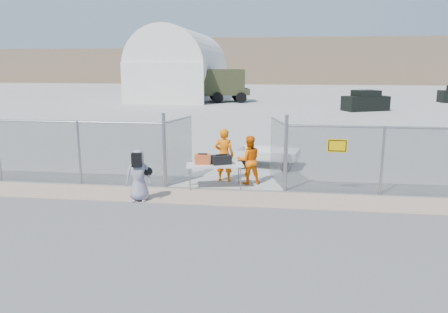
# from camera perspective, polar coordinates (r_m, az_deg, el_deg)

# --- Properties ---
(ground) EXTENTS (160.00, 160.00, 0.00)m
(ground) POSITION_cam_1_polar(r_m,az_deg,el_deg) (12.66, -1.18, -6.76)
(ground) COLOR #595757
(tarmac_inside) EXTENTS (160.00, 80.00, 0.01)m
(tarmac_inside) POSITION_cam_1_polar(r_m,az_deg,el_deg) (54.03, 5.56, 7.70)
(tarmac_inside) COLOR #A4A39C
(tarmac_inside) RESTS_ON ground
(dirt_strip) EXTENTS (44.00, 1.60, 0.01)m
(dirt_strip) POSITION_cam_1_polar(r_m,az_deg,el_deg) (13.60, -0.55, -5.38)
(dirt_strip) COLOR tan
(dirt_strip) RESTS_ON ground
(distant_hills) EXTENTS (140.00, 6.00, 9.00)m
(distant_hills) POSITION_cam_1_polar(r_m,az_deg,el_deg) (89.91, 9.70, 12.19)
(distant_hills) COLOR #7F684F
(distant_hills) RESTS_ON ground
(chain_link_fence) EXTENTS (40.00, 0.20, 2.20)m
(chain_link_fence) POSITION_cam_1_polar(r_m,az_deg,el_deg) (14.28, 0.00, 0.00)
(chain_link_fence) COLOR gray
(chain_link_fence) RESTS_ON ground
(quonset_hangar) EXTENTS (9.00, 18.00, 8.00)m
(quonset_hangar) POSITION_cam_1_polar(r_m,az_deg,el_deg) (53.18, -5.50, 11.94)
(quonset_hangar) COLOR white
(quonset_hangar) RESTS_ON ground
(folding_table) EXTENTS (2.00, 1.16, 0.80)m
(folding_table) POSITION_cam_1_polar(r_m,az_deg,el_deg) (14.62, -1.20, -2.55)
(folding_table) COLOR silver
(folding_table) RESTS_ON ground
(orange_bag) EXTENTS (0.55, 0.39, 0.32)m
(orange_bag) POSITION_cam_1_polar(r_m,az_deg,el_deg) (14.56, -2.79, -0.35)
(orange_bag) COLOR #D85623
(orange_bag) RESTS_ON folding_table
(black_duffel) EXTENTS (0.72, 0.59, 0.30)m
(black_duffel) POSITION_cam_1_polar(r_m,az_deg,el_deg) (14.51, -0.35, -0.42)
(black_duffel) COLOR black
(black_duffel) RESTS_ON folding_table
(security_worker_left) EXTENTS (0.74, 0.53, 1.88)m
(security_worker_left) POSITION_cam_1_polar(r_m,az_deg,el_deg) (15.28, 0.03, 0.19)
(security_worker_left) COLOR #FF6D03
(security_worker_left) RESTS_ON ground
(security_worker_right) EXTENTS (0.96, 0.84, 1.68)m
(security_worker_right) POSITION_cam_1_polar(r_m,az_deg,el_deg) (14.98, 3.28, -0.46)
(security_worker_right) COLOR #FF6D03
(security_worker_right) RESTS_ON ground
(visitor) EXTENTS (0.82, 0.59, 1.58)m
(visitor) POSITION_cam_1_polar(r_m,az_deg,el_deg) (13.36, -11.09, -2.45)
(visitor) COLOR #8F8C9D
(visitor) RESTS_ON ground
(utility_trailer) EXTENTS (3.41, 2.19, 0.77)m
(utility_trailer) POSITION_cam_1_polar(r_m,az_deg,el_deg) (17.62, 5.73, -0.12)
(utility_trailer) COLOR silver
(utility_trailer) RESTS_ON ground
(military_truck) EXTENTS (7.72, 4.47, 3.47)m
(military_truck) POSITION_cam_1_polar(r_m,az_deg,el_deg) (46.95, -1.29, 9.21)
(military_truck) COLOR #363A20
(military_truck) RESTS_ON ground
(parked_vehicle_near) EXTENTS (4.26, 3.22, 1.75)m
(parked_vehicle_near) POSITION_cam_1_polar(r_m,az_deg,el_deg) (40.35, 18.00, 6.94)
(parked_vehicle_near) COLOR black
(parked_vehicle_near) RESTS_ON ground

